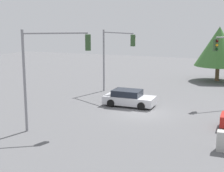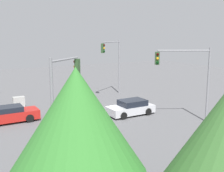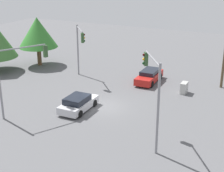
{
  "view_description": "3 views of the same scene",
  "coord_description": "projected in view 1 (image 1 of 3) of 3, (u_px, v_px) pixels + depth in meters",
  "views": [
    {
      "loc": [
        7.59,
        -25.25,
        7.34
      ],
      "look_at": [
        -1.96,
        -1.37,
        2.26
      ],
      "focal_mm": 55.0,
      "sensor_mm": 36.0,
      "label": 1
    },
    {
      "loc": [
        12.33,
        22.48,
        7.31
      ],
      "look_at": [
        -1.37,
        -1.38,
        2.22
      ],
      "focal_mm": 45.0,
      "sensor_mm": 36.0,
      "label": 2
    },
    {
      "loc": [
        -26.27,
        -13.55,
        12.85
      ],
      "look_at": [
        0.29,
        -0.82,
        2.11
      ],
      "focal_mm": 55.0,
      "sensor_mm": 36.0,
      "label": 3
    }
  ],
  "objects": [
    {
      "name": "ground_plane",
      "position": [
        141.0,
        113.0,
        27.19
      ],
      "size": [
        80.0,
        80.0,
        0.0
      ],
      "primitive_type": "plane",
      "color": "#5B5B5E"
    },
    {
      "name": "traffic_signal_aux",
      "position": [
        115.0,
        50.0,
        33.2
      ],
      "size": [
        4.08,
        2.38,
        6.25
      ],
      "rotation": [
        0.0,
        0.0,
        -0.5
      ],
      "color": "gray",
      "rests_on": "ground_plane"
    },
    {
      "name": "sedan_silver",
      "position": [
        129.0,
        98.0,
        29.19
      ],
      "size": [
        4.3,
        2.06,
        1.38
      ],
      "rotation": [
        0.0,
        0.0,
        -1.57
      ],
      "color": "silver",
      "rests_on": "ground_plane"
    },
    {
      "name": "tree_right",
      "position": [
        219.0,
        46.0,
        40.34
      ],
      "size": [
        5.57,
        5.57,
        6.43
      ],
      "color": "brown",
      "rests_on": "ground_plane"
    },
    {
      "name": "traffic_signal_cross",
      "position": [
        50.0,
        62.0,
        22.18
      ],
      "size": [
        3.79,
        2.59,
        6.67
      ],
      "rotation": [
        0.0,
        0.0,
        0.57
      ],
      "color": "gray",
      "rests_on": "ground_plane"
    }
  ]
}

